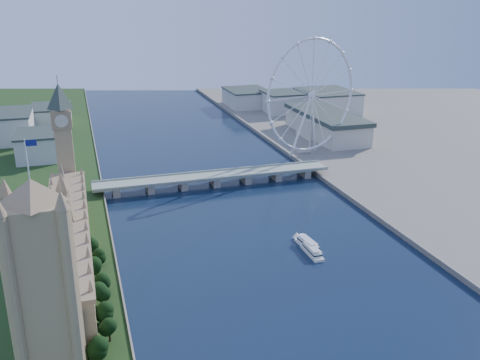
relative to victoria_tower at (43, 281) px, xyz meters
name	(u,v)px	position (x,y,z in m)	size (l,w,h in m)	color
tree_row	(104,337)	(22.00, 19.00, -44.94)	(9.01, 217.01, 22.10)	black
victoria_tower	(43,281)	(0.00, 0.00, 0.00)	(28.16, 28.16, 112.00)	tan
parliament_range	(69,242)	(7.00, 115.00, -36.01)	(24.00, 200.00, 70.00)	tan
big_ben	(63,130)	(7.00, 223.00, 12.08)	(20.02, 20.02, 110.00)	tan
westminster_bridge	(215,178)	(135.00, 245.00, -47.86)	(220.00, 22.00, 9.50)	gray
london_eye	(312,96)	(254.98, 300.08, 13.03)	(113.60, 39.12, 124.30)	silver
county_hall	(325,138)	(310.00, 375.00, -54.49)	(54.00, 144.00, 35.00)	beige
city_skyline	(195,110)	(174.22, 505.08, -37.53)	(505.00, 280.00, 32.00)	beige
tour_boat_near	(308,248)	(164.14, 98.19, -54.49)	(7.62, 29.82, 6.59)	white
tour_boat_far	(312,254)	(162.73, 88.19, -54.49)	(7.19, 28.23, 6.22)	white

